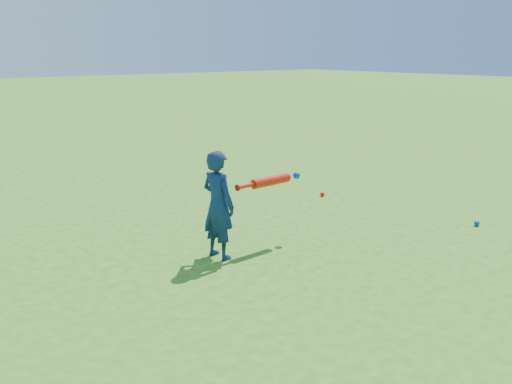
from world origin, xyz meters
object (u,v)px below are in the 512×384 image
Objects in this scene: ground_ball_red at (322,194)px; ground_ball_blue at (477,223)px; bat_swing at (273,180)px; child at (218,205)px.

ground_ball_blue reaches higher than ground_ball_red.
bat_swing reaches higher than ground_ball_red.
child reaches higher than ground_ball_red.
child is at bearing -156.83° from ground_ball_red.
bat_swing is (-1.85, -1.10, 0.66)m from ground_ball_red.
child is 3.19m from ground_ball_blue.
ground_ball_blue is at bearing -117.31° from child.
ground_ball_red is at bearing 101.40° from ground_ball_blue.
bat_swing reaches higher than ground_ball_blue.
ground_ball_red is 0.07× the size of bat_swing.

